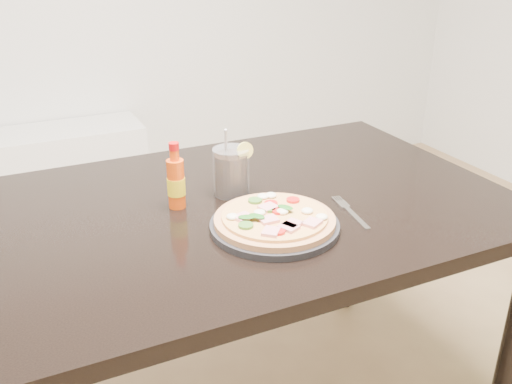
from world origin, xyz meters
name	(u,v)px	position (x,y,z in m)	size (l,w,h in m)	color
dining_table	(236,232)	(-0.25, 0.43, 0.67)	(1.40, 0.90, 0.75)	black
plate	(275,226)	(-0.23, 0.26, 0.76)	(0.30, 0.30, 0.02)	black
pizza	(275,218)	(-0.23, 0.26, 0.78)	(0.28, 0.28, 0.03)	tan
hot_sauce_bottle	(176,182)	(-0.39, 0.47, 0.82)	(0.06, 0.06, 0.17)	#E44A0D
cola_cup	(231,173)	(-0.24, 0.49, 0.81)	(0.10, 0.10, 0.19)	black
fork	(350,211)	(-0.02, 0.26, 0.75)	(0.05, 0.19, 0.00)	silver
media_console	(2,186)	(-0.80, 2.07, 0.25)	(1.40, 0.34, 0.50)	white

